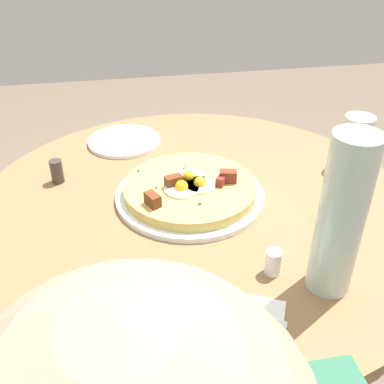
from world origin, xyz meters
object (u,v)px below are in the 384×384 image
Objects in this scene: salt_shaker at (273,262)px; dining_table at (194,264)px; pizza_plate at (190,195)px; water_bottle at (341,217)px; bread_plate at (124,141)px; knife at (227,314)px; fork at (223,333)px; water_glass at (355,142)px; breakfast_pizza at (190,188)px; pepper_shaker at (57,171)px.

dining_table is at bearing -68.66° from salt_shaker.
pizza_plate is 1.16× the size of water_bottle.
bread_plate reaches higher than knife.
knife is (0.01, 0.32, 0.18)m from dining_table.
fork is (0.02, 0.37, 0.00)m from pizza_plate.
bread_plate is 0.58m from water_glass.
breakfast_pizza is 0.32m from bread_plate.
knife is 0.13m from salt_shaker.
salt_shaker is (-0.12, -0.12, 0.02)m from fork.
water_bottle is (0.23, 0.36, 0.07)m from water_glass.
fork is at bearing 87.27° from pizza_plate.
water_bottle reaches higher than breakfast_pizza.
fork and knife have the same top height.
breakfast_pizza reaches higher than dining_table.
water_glass is (-0.53, 0.23, 0.06)m from bread_plate.
dining_table is 0.20m from breakfast_pizza.
fork is at bearing 99.13° from bread_plate.
pizza_plate is 2.46× the size of water_glass.
water_bottle reaches higher than dining_table.
water_bottle is (-0.18, 0.30, 0.11)m from breakfast_pizza.
salt_shaker is at bearing 110.89° from breakfast_pizza.
water_bottle is at bearing 117.15° from bread_plate.
fork is at bearing 45.22° from salt_shaker.
water_bottle is at bearing 121.80° from dining_table.
fork is 3.89× the size of salt_shaker.
pepper_shaker is at bearing -22.86° from breakfast_pizza.
bread_plate is 1.47× the size of water_glass.
water_glass is (-0.42, -0.43, 0.06)m from fork.
knife is at bearing 100.93° from bread_plate.
water_bottle is at bearing 58.03° from water_glass.
bread_plate is 0.69× the size of water_bottle.
fork is (0.02, 0.37, -0.02)m from breakfast_pizza.
bread_plate is at bearing -67.92° from salt_shaker.
fork is at bearing 45.87° from water_glass.
dining_table is at bearing 105.41° from breakfast_pizza.
knife is 0.58m from water_glass.
bread_plate is 1.05× the size of knife.
pepper_shaker is at bearing 146.29° from knife.
pizza_plate is 0.34m from knife.
pepper_shaker reaches higher than dining_table.
fork is 1.00× the size of knife.
knife is at bearing 12.50° from water_bottle.
pizza_plate reaches higher than bread_plate.
bread_plate is (0.13, -0.31, 0.18)m from dining_table.
salt_shaker is at bearing 70.04° from fork.
breakfast_pizza is 2.20× the size of water_glass.
water_glass is at bearing 70.69° from fork.
salt_shaker reaches higher than knife.
pepper_shaker is (0.28, -0.12, 0.02)m from pizza_plate.
water_bottle reaches higher than knife.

